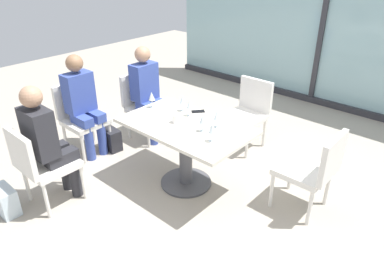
{
  "coord_description": "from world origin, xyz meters",
  "views": [
    {
      "loc": [
        2.19,
        -2.37,
        2.32
      ],
      "look_at": [
        0.0,
        0.1,
        0.65
      ],
      "focal_mm": 32.89,
      "sensor_mm": 36.0,
      "label": 1
    }
  ],
  "objects_px": {
    "wine_glass_1": "(217,115)",
    "handbag_1": "(111,139)",
    "chair_far_left": "(143,102)",
    "coffee_cup": "(176,119)",
    "wine_glass_4": "(212,129)",
    "chair_side_end": "(80,114)",
    "handbag_0": "(5,201)",
    "chair_front_left": "(40,162)",
    "person_front_left": "(47,140)",
    "wine_glass_3": "(152,96)",
    "wine_glass_5": "(190,104)",
    "person_far_left": "(148,90)",
    "dining_table_main": "(186,140)",
    "chair_near_window": "(248,110)",
    "wine_glass_2": "(203,119)",
    "wine_glass_0": "(183,100)",
    "chair_far_right": "(314,168)",
    "cell_phone_on_table": "(198,111)",
    "person_side_end": "(83,101)"
  },
  "relations": [
    {
      "from": "dining_table_main",
      "to": "cell_phone_on_table",
      "type": "bearing_deg",
      "value": 108.54
    },
    {
      "from": "chair_far_left",
      "to": "coffee_cup",
      "type": "xyz_separation_m",
      "value": [
        1.1,
        -0.5,
        0.28
      ]
    },
    {
      "from": "chair_far_right",
      "to": "wine_glass_1",
      "type": "xyz_separation_m",
      "value": [
        -0.92,
        -0.31,
        0.37
      ]
    },
    {
      "from": "chair_far_left",
      "to": "coffee_cup",
      "type": "distance_m",
      "value": 1.24
    },
    {
      "from": "chair_side_end",
      "to": "wine_glass_1",
      "type": "xyz_separation_m",
      "value": [
        1.78,
        0.47,
        0.37
      ]
    },
    {
      "from": "person_side_end",
      "to": "handbag_1",
      "type": "distance_m",
      "value": 0.62
    },
    {
      "from": "wine_glass_4",
      "to": "handbag_1",
      "type": "height_order",
      "value": "wine_glass_4"
    },
    {
      "from": "person_far_left",
      "to": "wine_glass_3",
      "type": "bearing_deg",
      "value": -37.5
    },
    {
      "from": "wine_glass_1",
      "to": "handbag_0",
      "type": "height_order",
      "value": "wine_glass_1"
    },
    {
      "from": "chair_front_left",
      "to": "person_front_left",
      "type": "height_order",
      "value": "person_front_left"
    },
    {
      "from": "wine_glass_4",
      "to": "handbag_0",
      "type": "xyz_separation_m",
      "value": [
        -1.42,
        -1.43,
        -0.72
      ]
    },
    {
      "from": "chair_far_right",
      "to": "wine_glass_4",
      "type": "distance_m",
      "value": 1.03
    },
    {
      "from": "dining_table_main",
      "to": "chair_far_right",
      "type": "height_order",
      "value": "chair_far_right"
    },
    {
      "from": "person_front_left",
      "to": "wine_glass_5",
      "type": "xyz_separation_m",
      "value": [
        0.7,
        1.27,
        0.16
      ]
    },
    {
      "from": "chair_far_right",
      "to": "cell_phone_on_table",
      "type": "xyz_separation_m",
      "value": [
        -1.31,
        -0.14,
        0.24
      ]
    },
    {
      "from": "dining_table_main",
      "to": "wine_glass_4",
      "type": "bearing_deg",
      "value": -13.08
    },
    {
      "from": "dining_table_main",
      "to": "chair_far_left",
      "type": "relative_size",
      "value": 1.55
    },
    {
      "from": "cell_phone_on_table",
      "to": "wine_glass_3",
      "type": "bearing_deg",
      "value": -112.68
    },
    {
      "from": "person_far_left",
      "to": "chair_front_left",
      "type": "bearing_deg",
      "value": -80.28
    },
    {
      "from": "chair_side_end",
      "to": "chair_far_left",
      "type": "bearing_deg",
      "value": 69.34
    },
    {
      "from": "chair_far_right",
      "to": "wine_glass_0",
      "type": "xyz_separation_m",
      "value": [
        -1.46,
        -0.24,
        0.37
      ]
    },
    {
      "from": "chair_far_right",
      "to": "wine_glass_1",
      "type": "relative_size",
      "value": 4.7
    },
    {
      "from": "person_far_left",
      "to": "wine_glass_5",
      "type": "distance_m",
      "value": 1.04
    },
    {
      "from": "wine_glass_2",
      "to": "handbag_0",
      "type": "distance_m",
      "value": 2.09
    },
    {
      "from": "coffee_cup",
      "to": "handbag_0",
      "type": "distance_m",
      "value": 1.85
    },
    {
      "from": "dining_table_main",
      "to": "handbag_0",
      "type": "height_order",
      "value": "dining_table_main"
    },
    {
      "from": "chair_far_left",
      "to": "chair_far_right",
      "type": "relative_size",
      "value": 1.0
    },
    {
      "from": "chair_side_end",
      "to": "handbag_1",
      "type": "distance_m",
      "value": 0.49
    },
    {
      "from": "wine_glass_1",
      "to": "cell_phone_on_table",
      "type": "height_order",
      "value": "wine_glass_1"
    },
    {
      "from": "wine_glass_1",
      "to": "handbag_1",
      "type": "relative_size",
      "value": 0.62
    },
    {
      "from": "chair_far_right",
      "to": "cell_phone_on_table",
      "type": "height_order",
      "value": "chair_far_right"
    },
    {
      "from": "wine_glass_2",
      "to": "wine_glass_0",
      "type": "bearing_deg",
      "value": 154.74
    },
    {
      "from": "chair_far_left",
      "to": "chair_side_end",
      "type": "bearing_deg",
      "value": -110.66
    },
    {
      "from": "chair_side_end",
      "to": "chair_far_right",
      "type": "bearing_deg",
      "value": 16.12
    },
    {
      "from": "wine_glass_0",
      "to": "chair_side_end",
      "type": "bearing_deg",
      "value": -156.43
    },
    {
      "from": "chair_near_window",
      "to": "wine_glass_3",
      "type": "xyz_separation_m",
      "value": [
        -0.58,
        -1.12,
        0.37
      ]
    },
    {
      "from": "coffee_cup",
      "to": "person_side_end",
      "type": "bearing_deg",
      "value": -167.81
    },
    {
      "from": "chair_near_window",
      "to": "coffee_cup",
      "type": "height_order",
      "value": "chair_near_window"
    },
    {
      "from": "chair_far_right",
      "to": "handbag_0",
      "type": "distance_m",
      "value": 2.99
    },
    {
      "from": "chair_near_window",
      "to": "wine_glass_4",
      "type": "distance_m",
      "value": 1.41
    },
    {
      "from": "chair_far_left",
      "to": "handbag_1",
      "type": "relative_size",
      "value": 2.9
    },
    {
      "from": "chair_side_end",
      "to": "coffee_cup",
      "type": "xyz_separation_m",
      "value": [
        1.39,
        0.28,
        0.28
      ]
    },
    {
      "from": "chair_far_left",
      "to": "handbag_0",
      "type": "xyz_separation_m",
      "value": [
        0.21,
        -2.0,
        -0.36
      ]
    },
    {
      "from": "chair_front_left",
      "to": "cell_phone_on_table",
      "type": "relative_size",
      "value": 6.04
    },
    {
      "from": "wine_glass_3",
      "to": "wine_glass_5",
      "type": "relative_size",
      "value": 1.0
    },
    {
      "from": "person_front_left",
      "to": "handbag_1",
      "type": "bearing_deg",
      "value": 113.57
    },
    {
      "from": "person_front_left",
      "to": "wine_glass_1",
      "type": "relative_size",
      "value": 6.81
    },
    {
      "from": "chair_far_right",
      "to": "wine_glass_2",
      "type": "distance_m",
      "value": 1.14
    },
    {
      "from": "wine_glass_3",
      "to": "chair_far_right",
      "type": "bearing_deg",
      "value": 12.52
    },
    {
      "from": "dining_table_main",
      "to": "wine_glass_5",
      "type": "distance_m",
      "value": 0.39
    }
  ]
}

